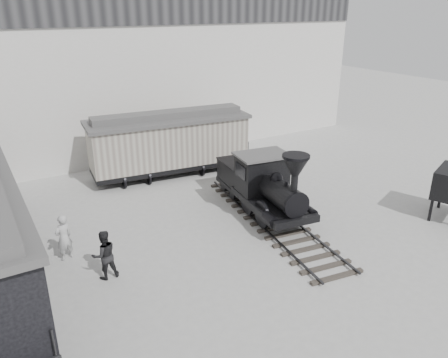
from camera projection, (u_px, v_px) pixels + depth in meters
ground at (270, 266)px, 16.38m from camera, size 90.00×90.00×0.00m
north_wall at (124, 68)px, 26.20m from camera, size 34.00×2.51×11.00m
locomotive at (265, 188)px, 19.92m from camera, size 3.64×10.33×3.57m
boxcar at (169, 142)px, 24.54m from camera, size 9.25×3.83×3.68m
visitor_a at (64, 238)px, 16.49m from camera, size 0.79×0.67×1.85m
visitor_b at (104, 255)px, 15.36m from camera, size 0.90×0.70×1.85m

